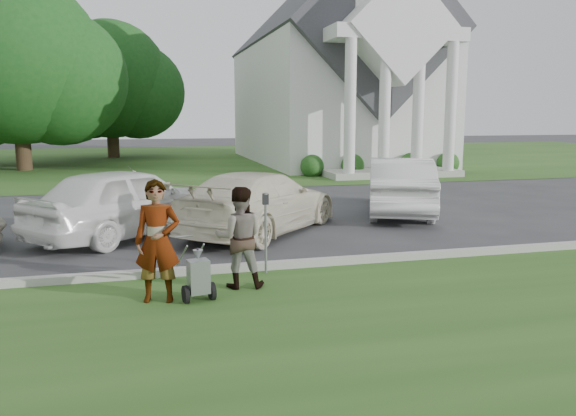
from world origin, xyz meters
name	(u,v)px	position (x,y,z in m)	size (l,w,h in m)	color
ground	(269,279)	(0.00, 0.00, 0.00)	(120.00, 120.00, 0.00)	#333335
grass_strip	(322,347)	(0.00, -3.00, 0.01)	(80.00, 7.00, 0.01)	#284B19
church_lawn	(178,160)	(0.00, 27.00, 0.01)	(80.00, 30.00, 0.01)	#284B19
curb	(263,266)	(0.00, 0.55, 0.07)	(80.00, 0.18, 0.15)	#9E9E93
church	(333,61)	(9.00, 23.11, 5.94)	(9.19, 19.00, 24.10)	white
tree_left	(17,68)	(-8.01, 21.99, 5.11)	(10.63, 8.40, 9.71)	#332316
tree_back	(110,85)	(-4.01, 29.99, 4.73)	(9.61, 7.60, 8.89)	#332316
striping_cart	(198,278)	(-1.30, -0.91, 0.37)	(0.56, 0.99, 0.87)	black
person_left	(158,242)	(-1.87, -0.77, 0.92)	(0.67, 0.44, 1.85)	#999999
person_right	(239,238)	(-0.57, -0.37, 0.83)	(0.80, 0.63, 1.66)	#999999
parking_meter_near	(266,223)	(0.01, 0.33, 0.92)	(0.11, 0.09, 1.46)	gray
car_b	(127,201)	(-2.44, 4.19, 0.82)	(1.95, 4.84, 1.65)	white
car_c	(260,202)	(0.61, 3.84, 0.74)	(2.08, 5.11, 1.48)	silver
car_d	(400,186)	(5.04, 5.49, 0.80)	(1.70, 4.87, 1.61)	silver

